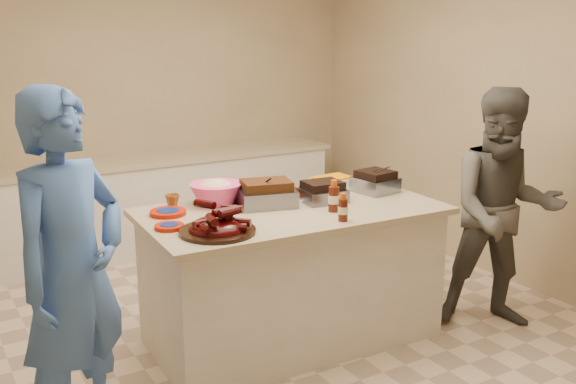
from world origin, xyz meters
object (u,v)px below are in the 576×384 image
bbq_bottle_a (343,221)px  plastic_cup (173,207)px  bbq_bottle_b (334,211)px  rib_platter (218,233)px  coleslaw_bowl (216,204)px  island (292,337)px  mustard_bottle (257,209)px  roasting_pan (375,192)px  guest_gray (493,323)px

bbq_bottle_a → plastic_cup: 1.14m
bbq_bottle_b → bbq_bottle_a: bearing=-110.0°
rib_platter → coleslaw_bowl: size_ratio=1.26×
bbq_bottle_a → island: bearing=106.3°
island → mustard_bottle: 0.96m
island → bbq_bottle_b: size_ratio=9.46×
roasting_pan → island: bearing=177.8°
coleslaw_bowl → mustard_bottle: size_ratio=3.14×
island → coleslaw_bowl: (-0.38, 0.36, 0.93)m
guest_gray → coleslaw_bowl: bearing=-172.7°
roasting_pan → guest_gray: 1.29m
rib_platter → bbq_bottle_a: 0.78m
island → coleslaw_bowl: size_ratio=5.54×
island → roasting_pan: roasting_pan is taller
coleslaw_bowl → guest_gray: (1.76, -0.92, -0.93)m
island → guest_gray: (1.38, -0.56, 0.00)m
mustard_bottle → bbq_bottle_b: bearing=-37.7°
island → roasting_pan: 1.19m
plastic_cup → guest_gray: (2.04, -0.99, -0.93)m
plastic_cup → guest_gray: plastic_cup is taller
plastic_cup → coleslaw_bowl: bearing=-13.7°
coleslaw_bowl → plastic_cup: coleslaw_bowl is taller
coleslaw_bowl → guest_gray: coleslaw_bowl is taller
rib_platter → mustard_bottle: size_ratio=3.97×
coleslaw_bowl → bbq_bottle_a: size_ratio=2.03×
mustard_bottle → guest_gray: (1.58, -0.67, -0.93)m
plastic_cup → mustard_bottle: bearing=-34.8°
guest_gray → island: bearing=-167.3°
mustard_bottle → guest_gray: bearing=-22.9°
island → rib_platter: 1.15m
roasting_pan → bbq_bottle_a: bbq_bottle_a is taller
roasting_pan → coleslaw_bowl: bearing=158.2°
island → bbq_bottle_b: (0.19, -0.20, 0.93)m
plastic_cup → island: bearing=-32.7°
island → bbq_bottle_a: 1.02m
island → coleslaw_bowl: 1.07m
mustard_bottle → rib_platter: bearing=-142.7°
coleslaw_bowl → bbq_bottle_a: coleslaw_bowl is taller
bbq_bottle_b → guest_gray: size_ratio=0.12×
mustard_bottle → plastic_cup: (-0.46, 0.32, 0.00)m
bbq_bottle_a → plastic_cup: bearing=133.3°
coleslaw_bowl → bbq_bottle_a: bearing=-56.8°
plastic_cup → roasting_pan: bearing=-14.2°
island → bbq_bottle_b: bearing=-43.3°
roasting_pan → guest_gray: size_ratio=0.16×
bbq_bottle_a → guest_gray: (1.26, -0.16, -0.93)m
bbq_bottle_a → guest_gray: size_ratio=0.10×
mustard_bottle → plastic_cup: size_ratio=1.18×
rib_platter → bbq_bottle_a: bearing=-13.2°
roasting_pan → mustard_bottle: bearing=170.3°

